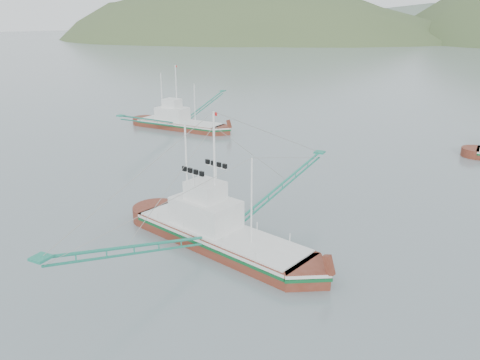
% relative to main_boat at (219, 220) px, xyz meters
% --- Properties ---
extents(ground, '(1200.00, 1200.00, 0.00)m').
position_rel_main_boat_xyz_m(ground, '(-1.30, 0.13, -2.07)').
color(ground, slate).
rests_on(ground, ground).
extents(main_boat, '(15.65, 26.92, 11.09)m').
position_rel_main_boat_xyz_m(main_boat, '(0.00, 0.00, 0.00)').
color(main_boat, '#602314').
rests_on(main_boat, ground).
extents(bg_boat_left, '(14.59, 26.20, 10.60)m').
position_rel_main_boat_xyz_m(bg_boat_left, '(-25.49, 32.56, -0.61)').
color(bg_boat_left, '#602314').
rests_on(bg_boat_left, ground).
extents(headland_left, '(448.00, 308.00, 210.00)m').
position_rel_main_boat_xyz_m(headland_left, '(-181.30, 360.13, -2.07)').
color(headland_left, '#3F532A').
rests_on(headland_left, ground).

